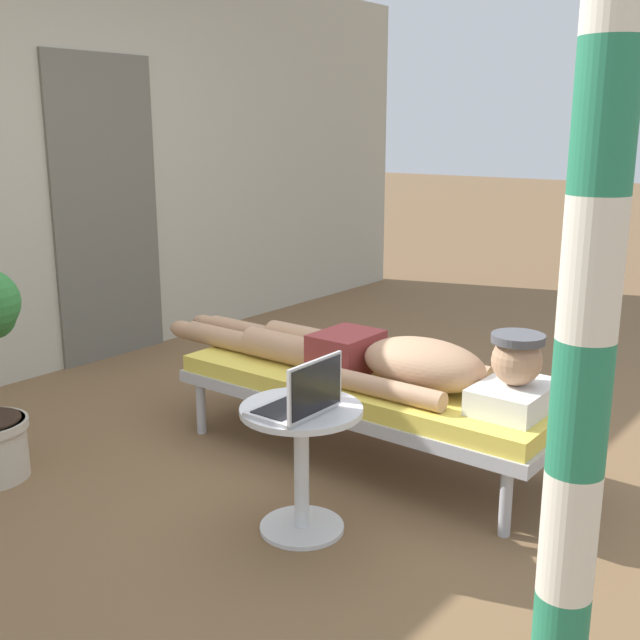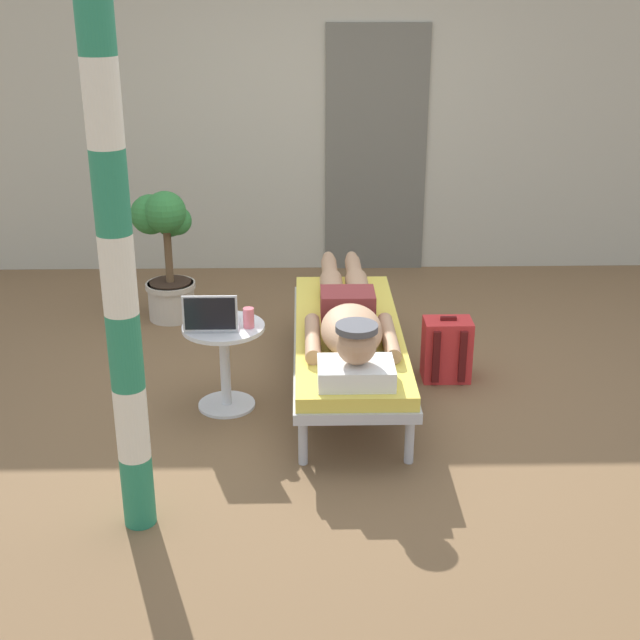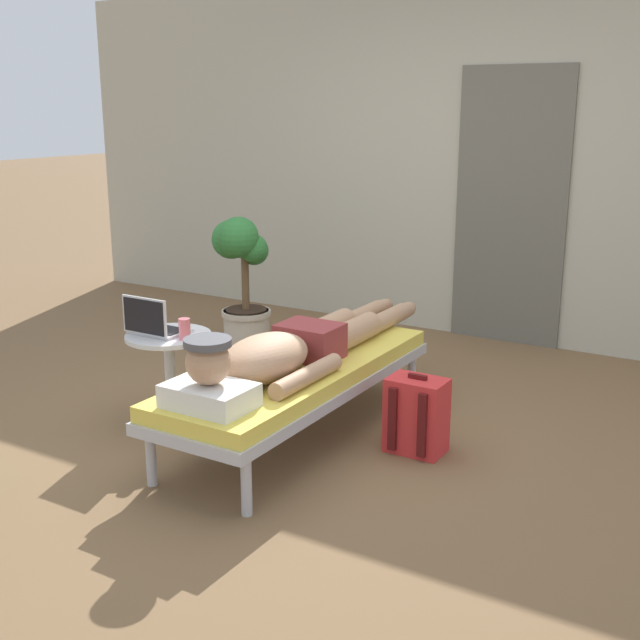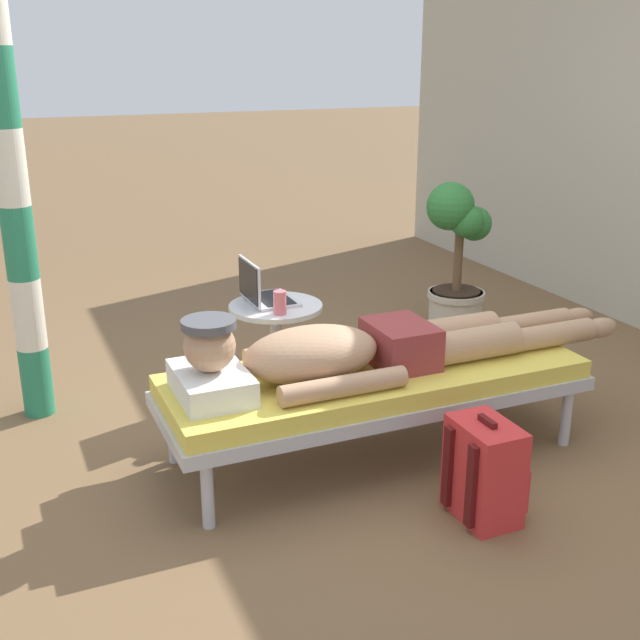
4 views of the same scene
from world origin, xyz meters
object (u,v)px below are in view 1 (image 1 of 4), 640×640
at_px(drink_glass, 331,384).
at_px(backpack, 406,380).
at_px(person_reclining, 381,358).
at_px(side_table, 301,447).
at_px(laptop, 302,400).
at_px(porch_post, 592,269).
at_px(lounge_chair, 367,390).

bearing_deg(drink_glass, backpack, 17.69).
distance_m(person_reclining, side_table, 0.76).
height_order(side_table, backpack, side_table).
height_order(person_reclining, laptop, laptop).
relative_size(drink_glass, porch_post, 0.05).
xyz_separation_m(person_reclining, laptop, (-0.80, -0.17, 0.06)).
xyz_separation_m(lounge_chair, porch_post, (-1.05, -1.37, 0.90)).
height_order(lounge_chair, laptop, laptop).
xyz_separation_m(person_reclining, drink_glass, (-0.59, -0.15, 0.06)).
bearing_deg(person_reclining, porch_post, -129.25).
height_order(drink_glass, porch_post, porch_post).
xyz_separation_m(lounge_chair, drink_glass, (-0.59, -0.23, 0.24)).
relative_size(backpack, porch_post, 0.17).
distance_m(side_table, backpack, 1.42).
bearing_deg(backpack, laptop, -164.08).
relative_size(drink_glass, backpack, 0.28).
distance_m(person_reclining, laptop, 0.82).
xyz_separation_m(person_reclining, backpack, (0.63, 0.24, -0.32)).
bearing_deg(lounge_chair, drink_glass, -158.78).
distance_m(laptop, backpack, 1.53).
relative_size(person_reclining, laptop, 7.00).
bearing_deg(laptop, lounge_chair, 17.20).
bearing_deg(lounge_chair, laptop, -162.80).
height_order(laptop, backpack, laptop).
bearing_deg(backpack, lounge_chair, -165.71).
xyz_separation_m(side_table, drink_glass, (0.15, -0.03, 0.23)).
distance_m(lounge_chair, porch_post, 1.94).
bearing_deg(lounge_chair, side_table, -165.15).
relative_size(side_table, porch_post, 0.21).
distance_m(lounge_chair, side_table, 0.76).
relative_size(lounge_chair, laptop, 6.18).
relative_size(person_reclining, porch_post, 0.87).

